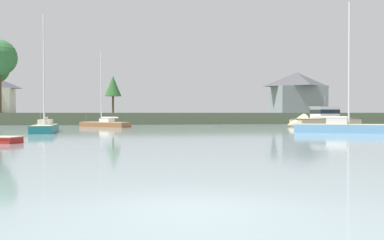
% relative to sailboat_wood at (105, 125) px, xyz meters
% --- Properties ---
extents(ground_plane, '(400.00, 400.00, 0.00)m').
position_rel_sailboat_wood_xyz_m(ground_plane, '(2.09, -50.54, -0.22)').
color(ground_plane, gray).
extents(far_shore_bank, '(173.22, 55.07, 1.78)m').
position_rel_sailboat_wood_xyz_m(far_shore_bank, '(2.09, 37.59, 0.67)').
color(far_shore_bank, '#4C563D').
rests_on(far_shore_bank, ground).
extents(sailboat_wood, '(6.48, 6.33, 9.83)m').
position_rel_sailboat_wood_xyz_m(sailboat_wood, '(0.00, 0.00, 0.00)').
color(sailboat_wood, brown).
rests_on(sailboat_wood, ground).
extents(sailboat_skyblue, '(8.28, 5.76, 12.20)m').
position_rel_sailboat_wood_xyz_m(sailboat_skyblue, '(21.05, -20.72, 0.03)').
color(sailboat_skyblue, '#669ECC').
rests_on(sailboat_skyblue, ground).
extents(cruiser_sand, '(10.27, 4.27, 5.24)m').
position_rel_sailboat_wood_xyz_m(cruiser_sand, '(27.24, -3.08, 0.33)').
color(cruiser_sand, tan).
rests_on(cruiser_sand, ground).
extents(sailboat_teal, '(2.15, 7.89, 11.10)m').
position_rel_sailboat_wood_xyz_m(sailboat_teal, '(-5.27, -15.10, 0.02)').
color(sailboat_teal, '#196B70').
rests_on(sailboat_teal, ground).
extents(shore_tree_far_right, '(3.27, 3.27, 7.26)m').
position_rel_sailboat_wood_xyz_m(shore_tree_far_right, '(1.34, 32.94, 6.77)').
color(shore_tree_far_right, brown).
rests_on(shore_tree_far_right, far_shore_bank).
extents(cottage_near_water, '(10.74, 9.90, 8.56)m').
position_rel_sailboat_wood_xyz_m(cottage_near_water, '(39.83, 33.57, 6.00)').
color(cottage_near_water, gray).
rests_on(cottage_near_water, far_shore_bank).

